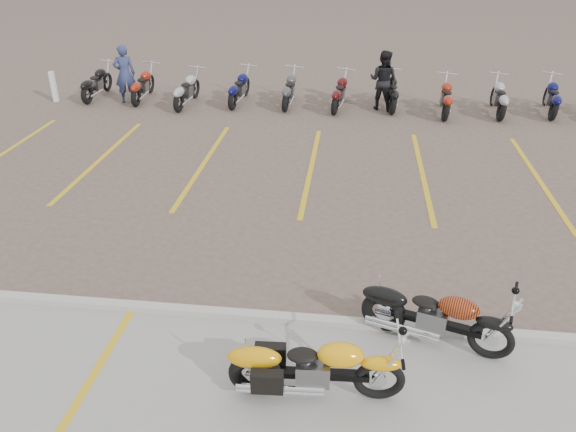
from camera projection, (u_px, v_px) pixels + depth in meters
The scene contains 9 objects.
ground at pixel (293, 253), 10.32m from camera, with size 100.00×100.00×0.00m, color #6D594E.
curb at pixel (278, 318), 8.54m from camera, with size 60.00×0.18×0.12m, color #ADAAA3.
parking_stripes at pixel (311, 168), 13.83m from camera, with size 38.00×5.50×0.01m, color gold, non-canonical shape.
yellow_cruiser at pixel (312, 368), 7.02m from camera, with size 2.23×0.35×0.92m.
flame_cruiser at pixel (432, 318), 7.94m from camera, with size 2.11×0.77×0.89m.
person_a at pixel (125, 74), 18.40m from camera, with size 0.69×0.45×1.88m, color navy.
person_b at pixel (383, 80), 17.71m from camera, with size 0.91×0.71×1.86m, color black.
bollard at pixel (54, 87), 18.67m from camera, with size 0.15×0.15×1.00m, color silver.
bg_bike_row at pixel (339, 91), 17.99m from camera, with size 17.23×2.03×1.10m.
Camera 1 is at (0.97, -8.75, 5.43)m, focal length 35.00 mm.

